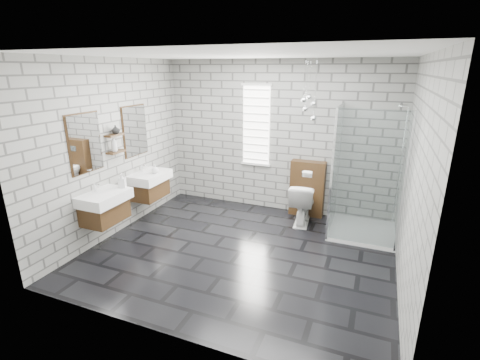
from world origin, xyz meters
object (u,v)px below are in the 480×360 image
Objects in this scene: vanity_left at (102,198)px; cistern_panel at (307,188)px; vanity_right at (148,178)px; shower_enclosure at (358,206)px; toilet at (302,203)px.

cistern_panel is (2.51, 2.27, -0.26)m from vanity_left.
vanity_right is 0.77× the size of shower_enclosure.
vanity_left is 3.40m from cistern_panel.
toilet is at bearing 37.04° from vanity_left.
cistern_panel is 0.49× the size of shower_enclosure.
vanity_right is 2.67m from toilet.
vanity_left reaches higher than toilet.
shower_enclosure is (0.89, -0.52, 0.00)m from cistern_panel.
shower_enclosure is at bearing 11.18° from vanity_right.
toilet is (2.51, 0.82, -0.40)m from vanity_right.
shower_enclosure reaches higher than vanity_right.
vanity_left is at bearing -152.81° from shower_enclosure.
shower_enclosure is at bearing 165.65° from toilet.
cistern_panel is 1.03m from shower_enclosure.
toilet is at bearing -90.00° from cistern_panel.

